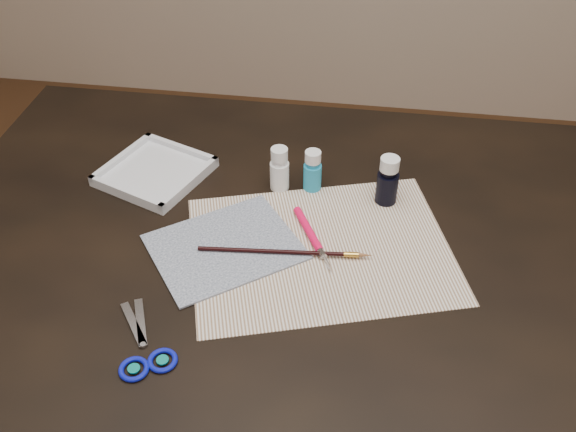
# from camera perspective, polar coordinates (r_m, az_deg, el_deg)

# --- Properties ---
(table) EXTENTS (1.30, 0.90, 0.75)m
(table) POSITION_cam_1_polar(r_m,az_deg,el_deg) (1.40, -0.00, -13.38)
(table) COLOR black
(table) RESTS_ON ground
(paper) EXTENTS (0.52, 0.45, 0.00)m
(paper) POSITION_cam_1_polar(r_m,az_deg,el_deg) (1.10, 2.94, -2.94)
(paper) COLOR white
(paper) RESTS_ON table
(canvas) EXTENTS (0.30, 0.30, 0.00)m
(canvas) POSITION_cam_1_polar(r_m,az_deg,el_deg) (1.10, -5.64, -2.75)
(canvas) COLOR #14203A
(canvas) RESTS_ON paper
(paint_bottle_white) EXTENTS (0.04, 0.04, 0.09)m
(paint_bottle_white) POSITION_cam_1_polar(r_m,az_deg,el_deg) (1.20, -0.76, 4.23)
(paint_bottle_white) COLOR white
(paint_bottle_white) RESTS_ON table
(paint_bottle_cyan) EXTENTS (0.04, 0.04, 0.08)m
(paint_bottle_cyan) POSITION_cam_1_polar(r_m,az_deg,el_deg) (1.20, 2.20, 4.06)
(paint_bottle_cyan) COLOR #2095C1
(paint_bottle_cyan) RESTS_ON table
(paint_bottle_navy) EXTENTS (0.05, 0.05, 0.10)m
(paint_bottle_navy) POSITION_cam_1_polar(r_m,az_deg,el_deg) (1.18, 8.86, 3.15)
(paint_bottle_navy) COLOR black
(paint_bottle_navy) RESTS_ON table
(paintbrush) EXTENTS (0.30, 0.03, 0.01)m
(paintbrush) POSITION_cam_1_polar(r_m,az_deg,el_deg) (1.08, -0.26, -3.20)
(paintbrush) COLOR black
(paintbrush) RESTS_ON canvas
(craft_knife) EXTENTS (0.09, 0.16, 0.01)m
(craft_knife) POSITION_cam_1_polar(r_m,az_deg,el_deg) (1.10, 2.30, -2.09)
(craft_knife) COLOR #FF0C4B
(craft_knife) RESTS_ON paper
(scissors) EXTENTS (0.17, 0.19, 0.01)m
(scissors) POSITION_cam_1_polar(r_m,az_deg,el_deg) (0.99, -13.31, -10.56)
(scissors) COLOR silver
(scissors) RESTS_ON table
(palette_tray) EXTENTS (0.23, 0.23, 0.02)m
(palette_tray) POSITION_cam_1_polar(r_m,az_deg,el_deg) (1.28, -11.74, 3.91)
(palette_tray) COLOR silver
(palette_tray) RESTS_ON table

